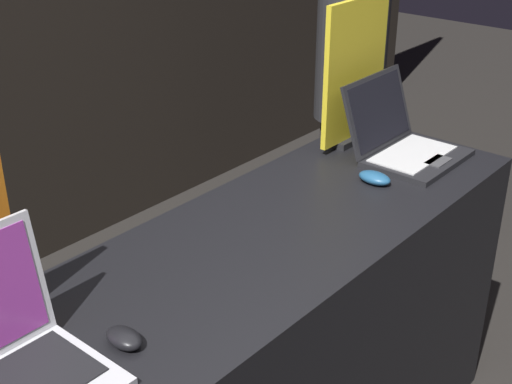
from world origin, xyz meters
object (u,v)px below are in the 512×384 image
mouse_back (375,178)px  promo_stand_back (355,76)px  mouse_front (124,338)px  laptop_front (0,360)px  person_bystander (348,102)px  laptop_back (402,140)px

mouse_back → promo_stand_back: promo_stand_back is taller
mouse_back → mouse_front: bearing=-178.7°
promo_stand_back → laptop_front: bearing=-172.6°
laptop_front → promo_stand_back: bearing=7.4°
laptop_front → person_bystander: bearing=15.8°
mouse_back → laptop_back: bearing=11.1°
person_bystander → laptop_front: bearing=-164.2°
laptop_front → laptop_back: laptop_front is taller
laptop_front → mouse_front: size_ratio=3.62×
promo_stand_back → person_bystander: size_ratio=0.31×
laptop_front → promo_stand_back: 1.59m
mouse_back → person_bystander: bearing=37.8°
laptop_back → person_bystander: bearing=45.3°
laptop_front → mouse_back: (1.31, -0.06, -0.05)m
mouse_front → person_bystander: person_bystander is taller
mouse_front → person_bystander: 2.07m
person_bystander → promo_stand_back: bearing=-146.1°
laptop_back → mouse_back: size_ratio=3.20×
promo_stand_back → person_bystander: bearing=33.9°
mouse_front → person_bystander: (1.94, 0.70, -0.12)m
mouse_front → laptop_back: 1.32m
mouse_back → promo_stand_back: 0.43m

